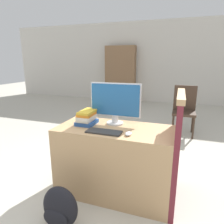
% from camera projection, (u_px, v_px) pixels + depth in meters
% --- Properties ---
extents(ground_plane, '(20.00, 20.00, 0.00)m').
position_uv_depth(ground_plane, '(105.00, 208.00, 2.05)').
color(ground_plane, '#BCB7A8').
extents(wall_back, '(12.00, 0.06, 2.80)m').
position_uv_depth(wall_back, '(163.00, 63.00, 6.92)').
color(wall_back, beige).
rests_on(wall_back, ground_plane).
extents(desk, '(1.24, 0.60, 0.77)m').
position_uv_depth(desk, '(114.00, 160.00, 2.23)').
color(desk, tan).
rests_on(desk, ground_plane).
extents(carrel_divider, '(0.07, 0.70, 1.17)m').
position_uv_depth(carrel_divider, '(176.00, 149.00, 2.02)').
color(carrel_divider, maroon).
rests_on(carrel_divider, ground_plane).
extents(monitor, '(0.58, 0.19, 0.46)m').
position_uv_depth(monitor, '(115.00, 103.00, 2.21)').
color(monitor, silver).
rests_on(monitor, desk).
extents(keyboard, '(0.35, 0.14, 0.02)m').
position_uv_depth(keyboard, '(104.00, 132.00, 1.99)').
color(keyboard, '#2D2D2D').
rests_on(keyboard, desk).
extents(mouse, '(0.06, 0.10, 0.03)m').
position_uv_depth(mouse, '(128.00, 134.00, 1.92)').
color(mouse, silver).
rests_on(mouse, desk).
extents(book_stack, '(0.20, 0.27, 0.16)m').
position_uv_depth(book_stack, '(87.00, 118.00, 2.23)').
color(book_stack, '#285199').
rests_on(book_stack, desk).
extents(backpack, '(0.34, 0.21, 0.40)m').
position_uv_depth(backpack, '(60.00, 208.00, 1.77)').
color(backpack, black).
rests_on(backpack, ground_plane).
extents(far_chair, '(0.44, 0.44, 0.98)m').
position_uv_depth(far_chair, '(184.00, 108.00, 4.04)').
color(far_chair, '#38281E').
rests_on(far_chair, ground_plane).
extents(bookshelf_far, '(1.09, 0.32, 1.98)m').
position_uv_depth(bookshelf_far, '(120.00, 74.00, 7.26)').
color(bookshelf_far, '#846042').
rests_on(bookshelf_far, ground_plane).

